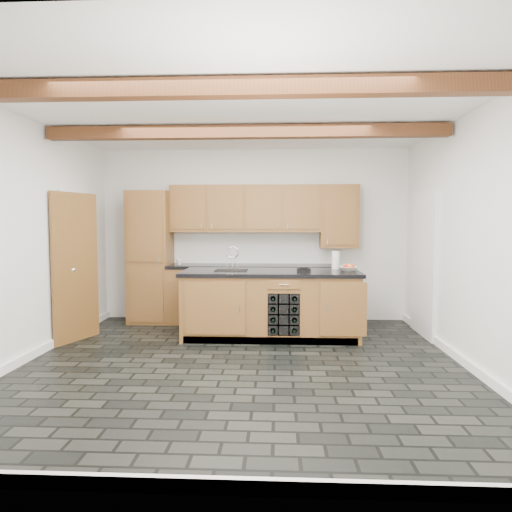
% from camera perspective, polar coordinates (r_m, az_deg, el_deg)
% --- Properties ---
extents(ground, '(5.00, 5.00, 0.00)m').
position_cam_1_polar(ground, '(5.29, -1.77, -13.36)').
color(ground, black).
rests_on(ground, ground).
extents(room_shell, '(5.01, 5.00, 5.00)m').
position_cam_1_polar(room_shell, '(5.58, -2.24, 3.46)').
color(room_shell, white).
rests_on(room_shell, ground).
extents(back_cabinetry, '(3.65, 0.62, 2.20)m').
position_cam_1_polar(back_cabinetry, '(7.34, -3.33, -0.69)').
color(back_cabinetry, brown).
rests_on(back_cabinetry, ground).
extents(island, '(2.48, 0.96, 0.93)m').
position_cam_1_polar(island, '(6.42, 1.88, -6.00)').
color(island, brown).
rests_on(island, ground).
extents(faucet, '(0.45, 0.40, 0.34)m').
position_cam_1_polar(faucet, '(6.43, -3.07, -1.49)').
color(faucet, black).
rests_on(faucet, island).
extents(kitchen_scale, '(0.19, 0.12, 0.06)m').
position_cam_1_polar(kitchen_scale, '(6.30, 5.99, -1.68)').
color(kitchen_scale, black).
rests_on(kitchen_scale, island).
extents(fruit_bowl, '(0.32, 0.32, 0.06)m').
position_cam_1_polar(fruit_bowl, '(6.45, 11.48, -1.58)').
color(fruit_bowl, silver).
rests_on(fruit_bowl, island).
extents(fruit_cluster, '(0.16, 0.17, 0.07)m').
position_cam_1_polar(fruit_cluster, '(6.45, 11.48, -1.28)').
color(fruit_cluster, red).
rests_on(fruit_cluster, fruit_bowl).
extents(paper_towel, '(0.11, 0.11, 0.26)m').
position_cam_1_polar(paper_towel, '(6.67, 9.92, -0.53)').
color(paper_towel, white).
rests_on(paper_towel, island).
extents(mug, '(0.12, 0.12, 0.09)m').
position_cam_1_polar(mug, '(7.40, -9.56, -0.72)').
color(mug, white).
rests_on(mug, back_cabinetry).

